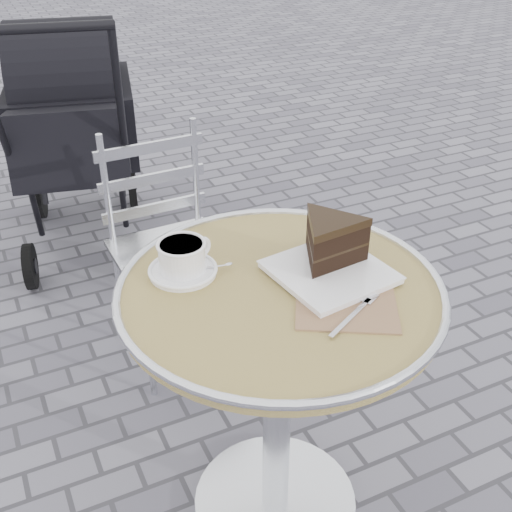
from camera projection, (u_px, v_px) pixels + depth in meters
name	position (u px, v px, depth m)	size (l,w,h in m)	color
ground	(275.00, 504.00, 1.77)	(80.00, 80.00, 0.00)	slate
cafe_table	(279.00, 346.00, 1.47)	(0.72, 0.72, 0.74)	silver
cappuccino_set	(183.00, 260.00, 1.42)	(0.18, 0.15, 0.08)	white
cake_plate_set	(331.00, 248.00, 1.42)	(0.30, 0.39, 0.13)	#90684F
bistro_chair	(162.00, 221.00, 2.12)	(0.37, 0.37, 0.81)	silver
baby_stroller	(74.00, 136.00, 2.78)	(0.70, 1.13, 1.10)	black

